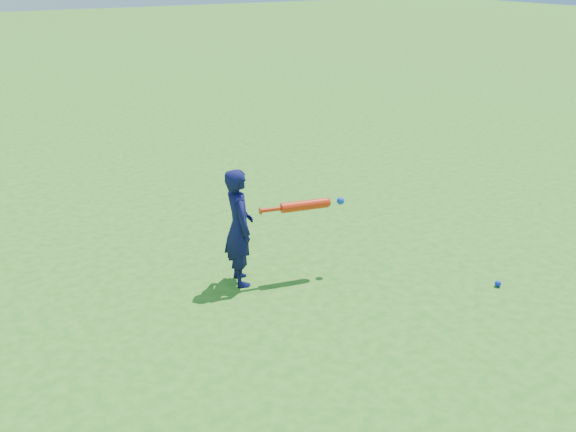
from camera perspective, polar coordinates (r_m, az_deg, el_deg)
name	(u,v)px	position (r m, az deg, el deg)	size (l,w,h in m)	color
ground	(193,329)	(5.70, -8.45, -9.95)	(80.00, 80.00, 0.00)	#2B6E1A
child	(239,227)	(6.18, -4.38, -1.01)	(0.43, 0.28, 1.17)	#0D0E3F
ground_ball_blue	(498,284)	(6.63, 18.16, -5.74)	(0.06, 0.06, 0.06)	#0B20C7
bat_swing	(308,205)	(6.27, 1.77, 0.98)	(0.87, 0.24, 0.10)	red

